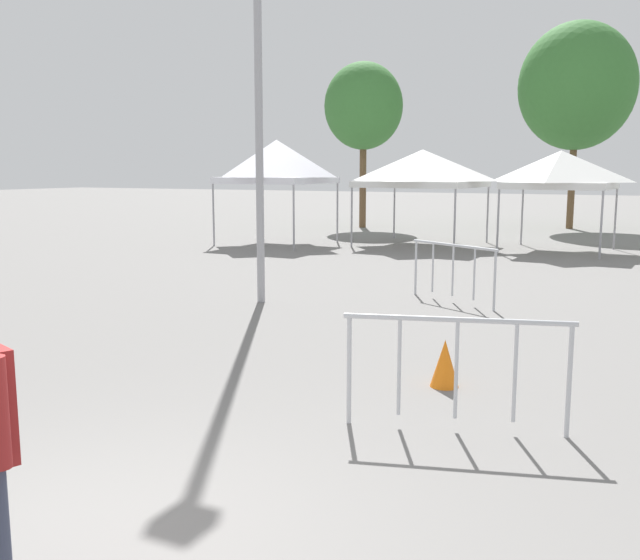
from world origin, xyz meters
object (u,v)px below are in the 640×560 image
Objects in this scene: canopy_tent_far_left at (561,170)px; crowd_barrier_mid_lot at (457,351)px; traffic_cone_lot_center at (445,363)px; crowd_barrier_near_person at (453,261)px; light_pole_opposite_side at (257,1)px; canopy_tent_right_of_center at (277,162)px; canopy_tent_behind_right at (423,168)px; tree_behind_tents_left at (364,107)px; tree_behind_tents_center at (577,86)px.

canopy_tent_far_left is 1.52× the size of crowd_barrier_mid_lot.
canopy_tent_far_left is at bearing 93.59° from traffic_cone_lot_center.
light_pole_opposite_side is at bearing -153.80° from crowd_barrier_near_person.
canopy_tent_right_of_center reaches higher than canopy_tent_behind_right.
light_pole_opposite_side reaches higher than canopy_tent_right_of_center.
crowd_barrier_mid_lot is (4.99, -4.76, -4.53)m from light_pole_opposite_side.
tree_behind_tents_left is 3.63× the size of crowd_barrier_near_person.
traffic_cone_lot_center is at bearing -86.41° from canopy_tent_far_left.
tree_behind_tents_center reaches higher than canopy_tent_far_left.
canopy_tent_right_of_center reaches higher than crowd_barrier_near_person.
canopy_tent_right_of_center is at bearing -125.86° from tree_behind_tents_center.
tree_behind_tents_left is 23.93m from crowd_barrier_mid_lot.
traffic_cone_lot_center is (4.51, -3.50, -5.01)m from light_pole_opposite_side.
crowd_barrier_near_person is at bearing 26.20° from light_pole_opposite_side.
canopy_tent_right_of_center is at bearing -167.70° from canopy_tent_far_left.
tree_behind_tents_center is (-0.79, 8.83, 3.30)m from canopy_tent_far_left.
canopy_tent_far_left is (4.22, 0.00, -0.04)m from canopy_tent_behind_right.
crowd_barrier_near_person is (0.33, -18.25, -4.95)m from tree_behind_tents_center.
canopy_tent_right_of_center is 1.80× the size of crowd_barrier_near_person.
crowd_barrier_near_person is (8.05, -7.56, -1.90)m from canopy_tent_right_of_center.
tree_behind_tents_left is at bearing 107.03° from light_pole_opposite_side.
canopy_tent_right_of_center is 13.53m from tree_behind_tents_center.
crowd_barrier_mid_lot is at bearing -70.36° from canopy_tent_behind_right.
light_pole_opposite_side is (-3.60, -10.96, 2.88)m from canopy_tent_far_left.
canopy_tent_behind_right is 1.98× the size of crowd_barrier_near_person.
canopy_tent_behind_right is 1.19× the size of canopy_tent_far_left.
crowd_barrier_near_person is at bearing -61.31° from tree_behind_tents_left.
canopy_tent_behind_right is 0.39× the size of light_pole_opposite_side.
canopy_tent_right_of_center is 0.91× the size of canopy_tent_behind_right.
light_pole_opposite_side reaches higher than traffic_cone_lot_center.
traffic_cone_lot_center is at bearing -70.46° from canopy_tent_behind_right.
canopy_tent_far_left is at bearing -84.89° from tree_behind_tents_center.
canopy_tent_far_left reaches higher than traffic_cone_lot_center.
crowd_barrier_mid_lot reaches higher than traffic_cone_lot_center.
canopy_tent_behind_right is at bearing 109.54° from traffic_cone_lot_center.
canopy_tent_right_of_center is 6.25× the size of traffic_cone_lot_center.
canopy_tent_far_left is 11.89m from light_pole_opposite_side.
tree_behind_tents_center is at bearing 81.91° from light_pole_opposite_side.
tree_behind_tents_left is 22.71m from traffic_cone_lot_center.
canopy_tent_right_of_center is at bearing 126.79° from traffic_cone_lot_center.
light_pole_opposite_side reaches higher than canopy_tent_behind_right.
light_pole_opposite_side reaches higher than crowd_barrier_near_person.
tree_behind_tents_left reaches higher than canopy_tent_behind_right.
canopy_tent_behind_right is at bearing 111.77° from crowd_barrier_near_person.
canopy_tent_right_of_center is 10.67m from light_pole_opposite_side.
canopy_tent_far_left is 1.66× the size of crowd_barrier_near_person.
tree_behind_tents_left is 8.56m from tree_behind_tents_center.
canopy_tent_far_left is at bearing 71.80° from light_pole_opposite_side.
tree_behind_tents_center is 4.05× the size of crowd_barrier_mid_lot.
canopy_tent_right_of_center is 0.36× the size of light_pole_opposite_side.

